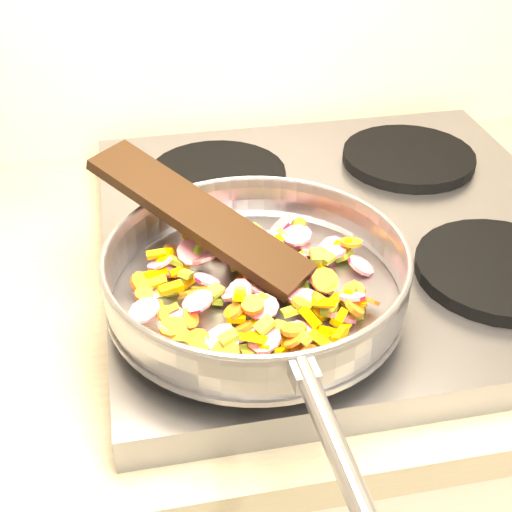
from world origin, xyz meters
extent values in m
cube|color=#939399|center=(-0.70, 1.67, 0.92)|extent=(0.60, 0.60, 0.04)
cylinder|color=black|center=(-0.84, 1.52, 0.95)|extent=(0.19, 0.19, 0.02)
cylinder|color=black|center=(-0.56, 1.52, 0.95)|extent=(0.19, 0.19, 0.02)
cylinder|color=black|center=(-0.84, 1.81, 0.95)|extent=(0.19, 0.19, 0.02)
cylinder|color=black|center=(-0.56, 1.81, 0.95)|extent=(0.19, 0.19, 0.02)
cylinder|color=#9E9EA5|center=(-0.84, 1.52, 0.96)|extent=(0.31, 0.31, 0.01)
torus|color=#9E9EA5|center=(-0.84, 1.52, 0.99)|extent=(0.36, 0.36, 0.05)
torus|color=#9E9EA5|center=(-0.84, 1.52, 1.01)|extent=(0.32, 0.32, 0.01)
cylinder|color=#9E9EA5|center=(-0.83, 1.27, 1.01)|extent=(0.03, 0.19, 0.02)
cube|color=#9E9EA5|center=(-0.84, 1.35, 1.00)|extent=(0.02, 0.03, 0.02)
cube|color=#E3A100|center=(-0.85, 1.62, 0.97)|extent=(0.02, 0.03, 0.02)
cylinder|color=orange|center=(-0.91, 1.52, 0.98)|extent=(0.03, 0.03, 0.02)
cube|color=#E3A100|center=(-0.84, 1.49, 0.98)|extent=(0.02, 0.02, 0.01)
cylinder|color=red|center=(-0.77, 1.46, 0.97)|extent=(0.04, 0.04, 0.02)
cube|color=#E3A100|center=(-0.95, 1.54, 0.97)|extent=(0.03, 0.02, 0.01)
cylinder|color=orange|center=(-0.94, 1.55, 0.97)|extent=(0.03, 0.03, 0.02)
cylinder|color=red|center=(-0.86, 1.50, 0.98)|extent=(0.03, 0.03, 0.03)
cube|color=#E3A100|center=(-0.94, 1.58, 0.99)|extent=(0.02, 0.01, 0.01)
cylinder|color=orange|center=(-0.87, 1.48, 0.98)|extent=(0.03, 0.03, 0.02)
cube|color=#89AA26|center=(-0.86, 1.56, 0.97)|extent=(0.01, 0.02, 0.01)
cylinder|color=orange|center=(-0.73, 1.56, 0.98)|extent=(0.03, 0.03, 0.01)
cube|color=#E3A100|center=(-0.80, 1.49, 0.97)|extent=(0.02, 0.02, 0.02)
cube|color=#89AA26|center=(-0.75, 1.47, 0.97)|extent=(0.02, 0.02, 0.01)
cube|color=#E3A100|center=(-0.77, 1.55, 0.97)|extent=(0.02, 0.02, 0.01)
cylinder|color=red|center=(-0.94, 1.57, 0.98)|extent=(0.04, 0.04, 0.01)
cylinder|color=red|center=(-0.84, 1.59, 0.97)|extent=(0.05, 0.05, 0.01)
cylinder|color=red|center=(-0.78, 1.59, 0.98)|extent=(0.04, 0.04, 0.01)
cylinder|color=red|center=(-0.96, 1.54, 0.97)|extent=(0.04, 0.04, 0.02)
cube|color=#89AA26|center=(-0.75, 1.50, 0.97)|extent=(0.02, 0.03, 0.02)
cylinder|color=orange|center=(-0.94, 1.45, 0.99)|extent=(0.03, 0.03, 0.01)
cylinder|color=red|center=(-0.76, 1.56, 0.97)|extent=(0.04, 0.04, 0.01)
cylinder|color=red|center=(-0.94, 1.48, 0.98)|extent=(0.03, 0.03, 0.01)
cylinder|color=orange|center=(-0.74, 1.47, 0.98)|extent=(0.03, 0.02, 0.02)
cube|color=#E3A100|center=(-0.84, 1.59, 0.97)|extent=(0.03, 0.01, 0.01)
cube|color=#E3A100|center=(-0.77, 1.54, 0.97)|extent=(0.02, 0.02, 0.02)
cube|color=#89AA26|center=(-0.83, 1.55, 0.98)|extent=(0.02, 0.02, 0.02)
cube|color=#89AA26|center=(-0.87, 1.42, 0.97)|extent=(0.02, 0.03, 0.01)
cube|color=#89AA26|center=(-0.85, 1.44, 0.99)|extent=(0.02, 0.02, 0.01)
cylinder|color=red|center=(-0.87, 1.50, 0.98)|extent=(0.03, 0.04, 0.02)
cube|color=#E3A100|center=(-0.88, 1.61, 0.98)|extent=(0.02, 0.02, 0.01)
cylinder|color=red|center=(-0.83, 1.60, 0.97)|extent=(0.03, 0.03, 0.02)
cylinder|color=red|center=(-0.77, 1.58, 0.97)|extent=(0.03, 0.04, 0.03)
cube|color=#E3A100|center=(-0.93, 1.47, 0.97)|extent=(0.02, 0.02, 0.01)
cube|color=#E3A100|center=(-0.93, 1.58, 0.98)|extent=(0.02, 0.02, 0.01)
cylinder|color=orange|center=(-0.85, 1.53, 0.97)|extent=(0.03, 0.03, 0.01)
cylinder|color=orange|center=(-0.74, 1.50, 0.97)|extent=(0.03, 0.03, 0.02)
cube|color=#E3A100|center=(-0.91, 1.54, 0.97)|extent=(0.03, 0.02, 0.02)
cylinder|color=orange|center=(-0.86, 1.63, 0.98)|extent=(0.03, 0.04, 0.03)
cube|color=#E3A100|center=(-0.75, 1.47, 0.98)|extent=(0.02, 0.03, 0.01)
cube|color=#E3A100|center=(-0.85, 1.43, 0.97)|extent=(0.02, 0.03, 0.01)
cylinder|color=red|center=(-0.89, 1.62, 0.98)|extent=(0.03, 0.03, 0.03)
cylinder|color=orange|center=(-0.83, 1.42, 0.98)|extent=(0.03, 0.03, 0.02)
cube|color=#E3A100|center=(-0.82, 1.55, 0.97)|extent=(0.02, 0.02, 0.02)
cube|color=#E3A100|center=(-0.90, 1.63, 0.97)|extent=(0.02, 0.02, 0.01)
cube|color=#E3A100|center=(-0.80, 1.41, 0.98)|extent=(0.02, 0.02, 0.02)
cylinder|color=red|center=(-0.72, 1.53, 0.97)|extent=(0.03, 0.04, 0.02)
cube|color=#E3A100|center=(-0.79, 1.46, 0.99)|extent=(0.02, 0.02, 0.02)
cube|color=#89AA26|center=(-0.73, 1.56, 0.97)|extent=(0.03, 0.03, 0.02)
cylinder|color=red|center=(-0.84, 1.51, 0.97)|extent=(0.04, 0.04, 0.02)
cylinder|color=orange|center=(-0.84, 1.53, 0.97)|extent=(0.03, 0.02, 0.03)
cube|color=#E3A100|center=(-0.73, 1.56, 0.98)|extent=(0.02, 0.02, 0.02)
cube|color=#E3A100|center=(-0.74, 1.48, 0.97)|extent=(0.01, 0.02, 0.01)
cylinder|color=orange|center=(-0.76, 1.45, 0.98)|extent=(0.02, 0.03, 0.02)
cylinder|color=orange|center=(-0.79, 1.61, 0.97)|extent=(0.03, 0.03, 0.01)
cylinder|color=orange|center=(-0.87, 1.61, 0.97)|extent=(0.04, 0.03, 0.02)
cube|color=#89AA26|center=(-0.94, 1.48, 0.98)|extent=(0.02, 0.02, 0.02)
cube|color=#89AA26|center=(-0.93, 1.44, 0.99)|extent=(0.02, 0.02, 0.02)
cylinder|color=red|center=(-0.89, 1.53, 0.98)|extent=(0.04, 0.04, 0.02)
cube|color=#E3A100|center=(-0.85, 1.46, 0.97)|extent=(0.02, 0.01, 0.01)
cylinder|color=orange|center=(-0.77, 1.61, 0.97)|extent=(0.04, 0.04, 0.02)
cube|color=#E3A100|center=(-0.84, 1.42, 0.97)|extent=(0.02, 0.02, 0.01)
cylinder|color=orange|center=(-0.82, 1.55, 0.97)|extent=(0.03, 0.03, 0.02)
cube|color=#89AA26|center=(-0.82, 1.45, 0.98)|extent=(0.03, 0.02, 0.02)
cube|color=#89AA26|center=(-0.79, 1.51, 0.97)|extent=(0.01, 0.02, 0.01)
cylinder|color=red|center=(-0.79, 1.60, 0.97)|extent=(0.04, 0.04, 0.02)
cylinder|color=red|center=(-0.85, 1.48, 0.98)|extent=(0.04, 0.04, 0.01)
cube|color=#E3A100|center=(-0.77, 1.45, 0.97)|extent=(0.02, 0.02, 0.01)
cylinder|color=red|center=(-0.80, 1.49, 0.98)|extent=(0.04, 0.04, 0.01)
cylinder|color=orange|center=(-0.77, 1.50, 0.98)|extent=(0.04, 0.04, 0.02)
cube|color=#E3A100|center=(-0.81, 1.58, 0.99)|extent=(0.02, 0.02, 0.02)
cube|color=#E3A100|center=(-0.78, 1.42, 0.98)|extent=(0.02, 0.02, 0.01)
cylinder|color=orange|center=(-0.90, 1.41, 0.97)|extent=(0.03, 0.03, 0.01)
cylinder|color=red|center=(-0.81, 1.53, 0.98)|extent=(0.04, 0.03, 0.03)
cube|color=#89AA26|center=(-0.77, 1.50, 0.98)|extent=(0.02, 0.02, 0.02)
cube|color=#E3A100|center=(-0.95, 1.51, 0.97)|extent=(0.02, 0.01, 0.01)
cube|color=#89AA26|center=(-0.86, 1.49, 0.98)|extent=(0.02, 0.02, 0.01)
cylinder|color=red|center=(-0.74, 1.57, 0.97)|extent=(0.04, 0.04, 0.03)
cylinder|color=red|center=(-0.77, 1.56, 0.97)|extent=(0.03, 0.02, 0.03)
cylinder|color=red|center=(-0.75, 1.56, 0.98)|extent=(0.04, 0.04, 0.01)
cylinder|color=red|center=(-0.89, 1.56, 0.98)|extent=(0.05, 0.04, 0.03)
cylinder|color=orange|center=(-0.93, 1.57, 0.96)|extent=(0.02, 0.02, 0.01)
cube|color=#E3A100|center=(-0.80, 1.42, 0.98)|extent=(0.02, 0.02, 0.01)
cube|color=#89AA26|center=(-0.84, 1.52, 0.98)|extent=(0.02, 0.02, 0.01)
cylinder|color=orange|center=(-0.91, 1.44, 0.97)|extent=(0.03, 0.03, 0.01)
cube|color=#89AA26|center=(-0.91, 1.54, 0.98)|extent=(0.02, 0.02, 0.01)
cylinder|color=red|center=(-0.87, 1.45, 0.96)|extent=(0.04, 0.03, 0.02)
cylinder|color=red|center=(-0.85, 1.58, 0.98)|extent=(0.03, 0.03, 0.03)
cylinder|color=red|center=(-0.82, 1.53, 0.97)|extent=(0.04, 0.04, 0.01)
cylinder|color=red|center=(-0.85, 1.57, 0.98)|extent=(0.04, 0.03, 0.02)
cube|color=#E3A100|center=(-0.86, 1.49, 0.99)|extent=(0.02, 0.02, 0.01)
cylinder|color=orange|center=(-0.82, 1.42, 0.97)|extent=(0.03, 0.03, 0.01)
cube|color=#89AA26|center=(-0.77, 1.54, 0.99)|extent=(0.01, 0.02, 0.01)
cube|color=#89AA26|center=(-0.83, 1.44, 0.98)|extent=(0.02, 0.02, 0.01)
cylinder|color=red|center=(-0.80, 1.60, 0.97)|extent=(0.03, 0.03, 0.03)
cube|color=#E3A100|center=(-0.79, 1.47, 0.97)|extent=(0.02, 0.03, 0.01)
cube|color=#89AA26|center=(-0.82, 1.42, 0.99)|extent=(0.02, 0.03, 0.02)
cube|color=#E3A100|center=(-0.79, 1.43, 0.97)|extent=(0.03, 0.02, 0.01)
cylinder|color=orange|center=(-0.96, 1.52, 0.98)|extent=(0.03, 0.03, 0.01)
cylinder|color=orange|center=(-0.78, 1.61, 0.98)|extent=(0.03, 0.03, 0.02)
cylinder|color=orange|center=(-0.92, 1.43, 0.98)|extent=(0.03, 0.03, 0.01)
cylinder|color=red|center=(-0.89, 1.45, 0.97)|extent=(0.03, 0.04, 0.02)
cylinder|color=red|center=(-0.81, 1.43, 0.98)|extent=(0.04, 0.04, 0.02)
cube|color=#E3A100|center=(-0.92, 1.56, 0.97)|extent=(0.03, 0.02, 0.01)
cylinder|color=orange|center=(-0.87, 1.46, 0.97)|extent=(0.02, 0.02, 0.02)
cylinder|color=orange|center=(-0.92, 1.48, 0.97)|extent=(0.02, 0.02, 0.02)
cube|color=#89AA26|center=(-0.89, 1.51, 0.98)|extent=(0.02, 0.02, 0.01)
cylinder|color=orange|center=(-0.82, 1.43, 0.98)|extent=(0.03, 0.03, 0.01)
cube|color=#89AA26|center=(-0.76, 1.48, 0.97)|extent=(0.01, 0.02, 0.01)
cylinder|color=red|center=(-0.94, 1.46, 0.98)|extent=(0.04, 0.04, 0.03)
cylinder|color=red|center=(-0.89, 1.45, 0.97)|extent=(0.05, 0.05, 0.01)
cylinder|color=orange|center=(-0.86, 1.60, 0.97)|extent=(0.02, 0.02, 0.01)
cylinder|color=red|center=(-0.96, 1.49, 0.98)|extent=(0.04, 0.04, 0.02)
cube|color=#E3A100|center=(-0.94, 1.56, 0.98)|extent=(0.03, 0.02, 0.01)
cube|color=#E3A100|center=(-0.82, 1.46, 0.97)|extent=(0.02, 0.02, 0.01)
cylinder|color=red|center=(-0.85, 1.64, 0.97)|extent=(0.04, 0.03, 0.03)
cylinder|color=orange|center=(-0.79, 1.47, 0.98)|extent=(0.03, 0.03, 0.02)
cube|color=#E3A100|center=(-0.83, 1.43, 0.97)|extent=(0.01, 0.02, 0.01)
cylinder|color=red|center=(-0.79, 1.62, 0.98)|extent=(0.03, 0.04, 0.03)
cube|color=#E3A100|center=(-0.77, 1.48, 0.97)|extent=(0.02, 0.02, 0.01)
cylinder|color=red|center=(-0.84, 1.55, 0.97)|extent=(0.03, 0.03, 0.02)
cube|color=#89AA26|center=(-0.83, 1.61, 0.98)|extent=(0.02, 0.02, 0.01)
cylinder|color=red|center=(-0.91, 1.49, 0.98)|extent=(0.04, 0.04, 0.01)
cube|color=#89AA26|center=(-0.78, 1.46, 0.97)|extent=(0.02, 0.02, 0.01)
cylinder|color=orange|center=(-0.82, 1.40, 0.97)|extent=(0.03, 0.03, 0.02)
cylinder|color=red|center=(-0.76, 1.47, 0.98)|extent=(0.04, 0.04, 0.02)
cube|color=#89AA26|center=(-0.80, 1.60, 0.98)|extent=(0.02, 0.02, 0.01)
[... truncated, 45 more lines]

